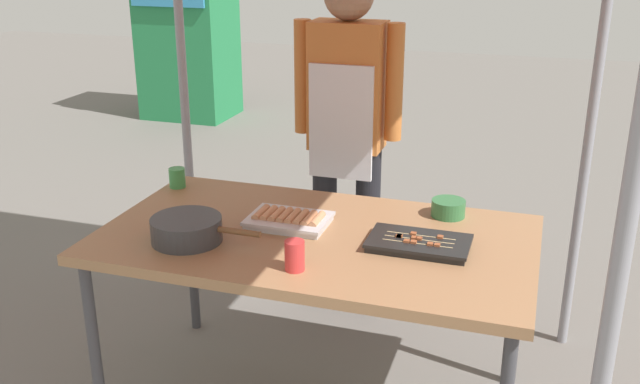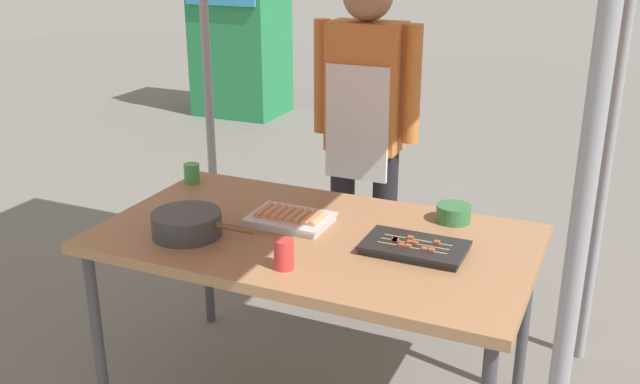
{
  "view_description": "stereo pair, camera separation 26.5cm",
  "coord_description": "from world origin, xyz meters",
  "px_view_note": "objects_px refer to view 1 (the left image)",
  "views": [
    {
      "loc": [
        0.76,
        -2.32,
        1.82
      ],
      "look_at": [
        0.0,
        0.05,
        0.9
      ],
      "focal_mm": 40.21,
      "sensor_mm": 36.0,
      "label": 1
    },
    {
      "loc": [
        1.01,
        -2.22,
        1.82
      ],
      "look_at": [
        0.0,
        0.05,
        0.9
      ],
      "focal_mm": 40.21,
      "sensor_mm": 36.0,
      "label": 2
    }
  ],
  "objects_px": {
    "tray_grilled_sausages": "(289,219)",
    "vendor_woman": "(347,117)",
    "stall_table": "(316,247)",
    "drink_cup_near_edge": "(295,256)",
    "condiment_bowl": "(448,208)",
    "neighbor_stall_right": "(188,35)",
    "cooking_wok": "(187,229)",
    "drink_cup_by_wok": "(177,178)",
    "tray_meat_skewers": "(419,243)"
  },
  "relations": [
    {
      "from": "vendor_woman",
      "to": "tray_grilled_sausages",
      "type": "bearing_deg",
      "value": 89.64
    },
    {
      "from": "tray_meat_skewers",
      "to": "drink_cup_by_wok",
      "type": "relative_size",
      "value": 4.18
    },
    {
      "from": "tray_grilled_sausages",
      "to": "neighbor_stall_right",
      "type": "relative_size",
      "value": 0.19
    },
    {
      "from": "drink_cup_near_edge",
      "to": "drink_cup_by_wok",
      "type": "distance_m",
      "value": 0.98
    },
    {
      "from": "stall_table",
      "to": "vendor_woman",
      "type": "bearing_deg",
      "value": 98.25
    },
    {
      "from": "tray_meat_skewers",
      "to": "drink_cup_by_wok",
      "type": "distance_m",
      "value": 1.17
    },
    {
      "from": "cooking_wok",
      "to": "condiment_bowl",
      "type": "bearing_deg",
      "value": 31.5
    },
    {
      "from": "stall_table",
      "to": "tray_meat_skewers",
      "type": "xyz_separation_m",
      "value": [
        0.39,
        0.0,
        0.07
      ]
    },
    {
      "from": "vendor_woman",
      "to": "cooking_wok",
      "type": "bearing_deg",
      "value": 73.76
    },
    {
      "from": "stall_table",
      "to": "drink_cup_by_wok",
      "type": "xyz_separation_m",
      "value": [
        -0.74,
        0.31,
        0.1
      ]
    },
    {
      "from": "stall_table",
      "to": "drink_cup_by_wok",
      "type": "height_order",
      "value": "drink_cup_by_wok"
    },
    {
      "from": "tray_grilled_sausages",
      "to": "drink_cup_near_edge",
      "type": "bearing_deg",
      "value": -66.84
    },
    {
      "from": "tray_grilled_sausages",
      "to": "vendor_woman",
      "type": "xyz_separation_m",
      "value": [
        0.0,
        0.79,
        0.21
      ]
    },
    {
      "from": "tray_meat_skewers",
      "to": "condiment_bowl",
      "type": "relative_size",
      "value": 2.7
    },
    {
      "from": "tray_meat_skewers",
      "to": "drink_cup_near_edge",
      "type": "xyz_separation_m",
      "value": [
        -0.36,
        -0.3,
        0.04
      ]
    },
    {
      "from": "vendor_woman",
      "to": "stall_table",
      "type": "bearing_deg",
      "value": 98.25
    },
    {
      "from": "tray_grilled_sausages",
      "to": "drink_cup_by_wok",
      "type": "relative_size",
      "value": 3.57
    },
    {
      "from": "tray_meat_skewers",
      "to": "condiment_bowl",
      "type": "xyz_separation_m",
      "value": [
        0.05,
        0.33,
        0.02
      ]
    },
    {
      "from": "stall_table",
      "to": "condiment_bowl",
      "type": "xyz_separation_m",
      "value": [
        0.44,
        0.33,
        0.09
      ]
    },
    {
      "from": "tray_meat_skewers",
      "to": "neighbor_stall_right",
      "type": "height_order",
      "value": "neighbor_stall_right"
    },
    {
      "from": "neighbor_stall_right",
      "to": "drink_cup_by_wok",
      "type": "bearing_deg",
      "value": -62.87
    },
    {
      "from": "vendor_woman",
      "to": "drink_cup_by_wok",
      "type": "bearing_deg",
      "value": 40.92
    },
    {
      "from": "condiment_bowl",
      "to": "tray_grilled_sausages",
      "type": "bearing_deg",
      "value": -153.99
    },
    {
      "from": "vendor_woman",
      "to": "drink_cup_near_edge",
      "type": "bearing_deg",
      "value": 97.34
    },
    {
      "from": "cooking_wok",
      "to": "condiment_bowl",
      "type": "xyz_separation_m",
      "value": [
        0.86,
        0.53,
        -0.01
      ]
    },
    {
      "from": "tray_grilled_sausages",
      "to": "vendor_woman",
      "type": "distance_m",
      "value": 0.81
    },
    {
      "from": "stall_table",
      "to": "drink_cup_near_edge",
      "type": "relative_size",
      "value": 15.38
    },
    {
      "from": "condiment_bowl",
      "to": "drink_cup_near_edge",
      "type": "bearing_deg",
      "value": -123.27
    },
    {
      "from": "condiment_bowl",
      "to": "drink_cup_by_wok",
      "type": "relative_size",
      "value": 1.55
    },
    {
      "from": "stall_table",
      "to": "tray_meat_skewers",
      "type": "relative_size",
      "value": 4.46
    },
    {
      "from": "drink_cup_near_edge",
      "to": "tray_meat_skewers",
      "type": "bearing_deg",
      "value": 39.86
    },
    {
      "from": "stall_table",
      "to": "cooking_wok",
      "type": "xyz_separation_m",
      "value": [
        -0.42,
        -0.2,
        0.1
      ]
    },
    {
      "from": "cooking_wok",
      "to": "neighbor_stall_right",
      "type": "distance_m",
      "value": 4.92
    },
    {
      "from": "stall_table",
      "to": "drink_cup_near_edge",
      "type": "height_order",
      "value": "drink_cup_near_edge"
    },
    {
      "from": "neighbor_stall_right",
      "to": "tray_grilled_sausages",
      "type": "bearing_deg",
      "value": -57.78
    },
    {
      "from": "condiment_bowl",
      "to": "vendor_woman",
      "type": "relative_size",
      "value": 0.08
    },
    {
      "from": "tray_grilled_sausages",
      "to": "drink_cup_near_edge",
      "type": "distance_m",
      "value": 0.39
    },
    {
      "from": "cooking_wok",
      "to": "drink_cup_near_edge",
      "type": "bearing_deg",
      "value": -12.79
    },
    {
      "from": "tray_grilled_sausages",
      "to": "drink_cup_by_wok",
      "type": "height_order",
      "value": "drink_cup_by_wok"
    },
    {
      "from": "cooking_wok",
      "to": "drink_cup_near_edge",
      "type": "distance_m",
      "value": 0.46
    },
    {
      "from": "condiment_bowl",
      "to": "neighbor_stall_right",
      "type": "height_order",
      "value": "neighbor_stall_right"
    },
    {
      "from": "tray_meat_skewers",
      "to": "neighbor_stall_right",
      "type": "distance_m",
      "value": 5.19
    },
    {
      "from": "tray_meat_skewers",
      "to": "stall_table",
      "type": "bearing_deg",
      "value": -180.0
    },
    {
      "from": "stall_table",
      "to": "condiment_bowl",
      "type": "relative_size",
      "value": 12.01
    },
    {
      "from": "tray_grilled_sausages",
      "to": "drink_cup_near_edge",
      "type": "xyz_separation_m",
      "value": [
        0.15,
        -0.36,
        0.03
      ]
    },
    {
      "from": "condiment_bowl",
      "to": "neighbor_stall_right",
      "type": "relative_size",
      "value": 0.08
    },
    {
      "from": "tray_grilled_sausages",
      "to": "drink_cup_near_edge",
      "type": "height_order",
      "value": "drink_cup_near_edge"
    },
    {
      "from": "tray_meat_skewers",
      "to": "cooking_wok",
      "type": "xyz_separation_m",
      "value": [
        -0.81,
        -0.2,
        0.03
      ]
    },
    {
      "from": "drink_cup_by_wok",
      "to": "tray_grilled_sausages",
      "type": "bearing_deg",
      "value": -22.3
    },
    {
      "from": "tray_meat_skewers",
      "to": "drink_cup_by_wok",
      "type": "bearing_deg",
      "value": 164.78
    }
  ]
}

